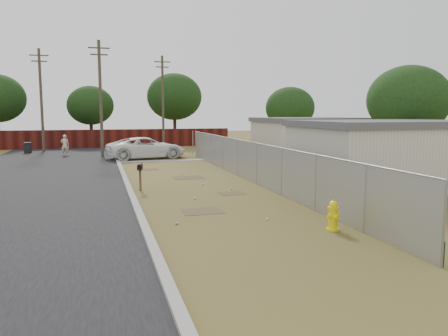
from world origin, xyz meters
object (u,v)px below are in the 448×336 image
object	(u,v)px
pickup_truck	(147,148)
mailbox	(140,169)
pedestrian	(65,145)
trash_bin	(28,148)
fire_hydrant	(333,216)

from	to	relation	value
pickup_truck	mailbox	bearing A→B (deg)	162.48
pedestrian	trash_bin	size ratio (longest dim) A/B	1.86
mailbox	pickup_truck	size ratio (longest dim) A/B	0.21
fire_hydrant	pickup_truck	size ratio (longest dim) A/B	0.16
pickup_truck	pedestrian	size ratio (longest dim) A/B	3.42
mailbox	pickup_truck	xyz separation A→B (m)	(1.72, 13.74, -0.15)
trash_bin	pedestrian	bearing A→B (deg)	-43.23
fire_hydrant	trash_bin	distance (m)	31.76
pedestrian	fire_hydrant	bearing A→B (deg)	118.57
mailbox	pickup_truck	bearing A→B (deg)	82.85
trash_bin	fire_hydrant	bearing A→B (deg)	-66.86
fire_hydrant	pickup_truck	distance (m)	22.20
fire_hydrant	trash_bin	size ratio (longest dim) A/B	1.02
pedestrian	trash_bin	xyz separation A→B (m)	(-3.22, 3.03, -0.38)
mailbox	pickup_truck	world-z (taller)	pickup_truck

